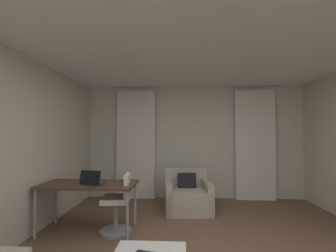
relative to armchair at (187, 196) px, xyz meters
The scene contains 8 objects.
wall_window 1.41m from the armchair, 78.46° to the left, with size 5.12×0.06×2.60m.
ceiling 3.15m from the armchair, 84.69° to the right, with size 5.12×6.12×0.06m, color white.
curtain_left_panel 1.74m from the armchair, 145.32° to the left, with size 0.90×0.06×2.50m.
curtain_right_panel 2.02m from the armchair, 27.53° to the left, with size 0.90×0.06×2.50m.
armchair is the anchor object (origin of this frame).
desk 1.94m from the armchair, 144.61° to the right, with size 1.43×0.67×0.73m.
desk_chair 1.55m from the armchair, 134.16° to the right, with size 0.48×0.48×0.88m.
laptop 1.94m from the armchair, 140.88° to the right, with size 0.36×0.29×0.22m.
Camera 1 is at (-0.33, -2.63, 1.49)m, focal length 25.45 mm.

